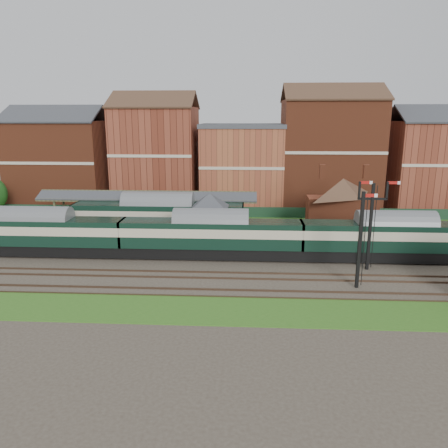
# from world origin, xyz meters

# --- Properties ---
(ground) EXTENTS (160.00, 160.00, 0.00)m
(ground) POSITION_xyz_m (0.00, 0.00, 0.00)
(ground) COLOR #473D33
(ground) RESTS_ON ground
(grass_back) EXTENTS (90.00, 4.50, 0.06)m
(grass_back) POSITION_xyz_m (0.00, 16.00, 0.03)
(grass_back) COLOR #2D6619
(grass_back) RESTS_ON ground
(grass_front) EXTENTS (90.00, 5.00, 0.06)m
(grass_front) POSITION_xyz_m (0.00, -12.00, 0.03)
(grass_front) COLOR #2D6619
(grass_front) RESTS_ON ground
(fence) EXTENTS (90.00, 0.12, 1.50)m
(fence) POSITION_xyz_m (0.00, 18.00, 0.75)
(fence) COLOR #193823
(fence) RESTS_ON ground
(platform) EXTENTS (55.00, 3.40, 1.00)m
(platform) POSITION_xyz_m (-5.00, 9.75, 0.50)
(platform) COLOR #2D2D2D
(platform) RESTS_ON ground
(signal_box) EXTENTS (5.40, 5.40, 6.00)m
(signal_box) POSITION_xyz_m (-3.00, 3.25, 3.19)
(signal_box) COLOR #5C7352
(signal_box) RESTS_ON ground
(brick_hut) EXTENTS (3.20, 2.64, 2.94)m
(brick_hut) POSITION_xyz_m (5.00, 3.25, 1.20)
(brick_hut) COLOR maroon
(brick_hut) RESTS_ON ground
(station_building) EXTENTS (8.10, 8.10, 5.90)m
(station_building) POSITION_xyz_m (12.00, 9.75, 3.96)
(station_building) COLOR brown
(station_building) RESTS_ON platform
(canopy) EXTENTS (26.00, 3.89, 4.08)m
(canopy) POSITION_xyz_m (-11.00, 9.75, 4.58)
(canopy) COLOR #47492D
(canopy) RESTS_ON platform
(semaphore_bracket) EXTENTS (3.60, 0.25, 8.18)m
(semaphore_bracket) POSITION_xyz_m (12.04, -2.50, 4.63)
(semaphore_bracket) COLOR black
(semaphore_bracket) RESTS_ON ground
(semaphore_siding) EXTENTS (1.23, 0.25, 8.00)m
(semaphore_siding) POSITION_xyz_m (10.02, -7.00, 4.16)
(semaphore_siding) COLOR black
(semaphore_siding) RESTS_ON ground
(town_backdrop) EXTENTS (69.00, 10.00, 16.00)m
(town_backdrop) POSITION_xyz_m (-0.18, 25.00, 7.00)
(town_backdrop) COLOR brown
(town_backdrop) RESTS_ON ground
(dmu_train) EXTENTS (52.99, 2.79, 4.07)m
(dmu_train) POSITION_xyz_m (-2.60, 0.00, 2.38)
(dmu_train) COLOR black
(dmu_train) RESTS_ON ground
(platform_railcar) EXTENTS (19.26, 3.03, 4.44)m
(platform_railcar) POSITION_xyz_m (-9.12, 6.50, 2.58)
(platform_railcar) COLOR black
(platform_railcar) RESTS_ON ground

